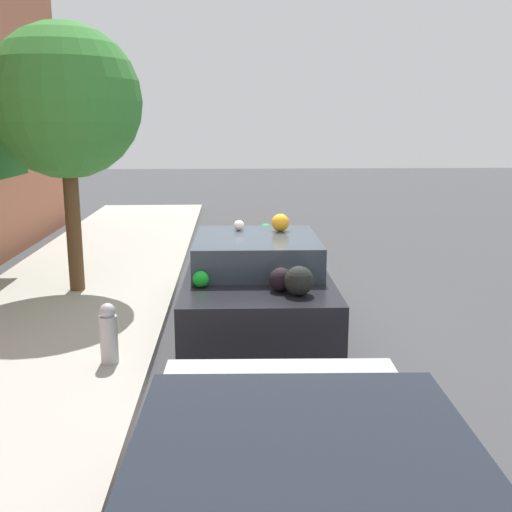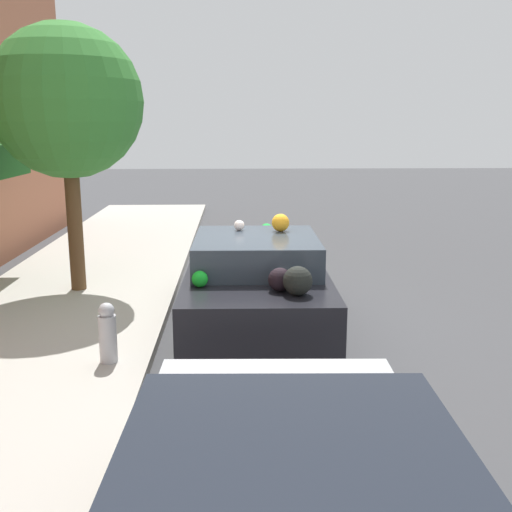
{
  "view_description": "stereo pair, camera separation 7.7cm",
  "coord_description": "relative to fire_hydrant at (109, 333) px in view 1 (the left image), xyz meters",
  "views": [
    {
      "loc": [
        -7.93,
        0.18,
        2.8
      ],
      "look_at": [
        0.0,
        -0.17,
        1.04
      ],
      "focal_mm": 42.0,
      "sensor_mm": 36.0,
      "label": 1
    },
    {
      "loc": [
        -7.94,
        0.1,
        2.8
      ],
      "look_at": [
        0.0,
        -0.17,
        1.04
      ],
      "focal_mm": 42.0,
      "sensor_mm": 36.0,
      "label": 2
    }
  ],
  "objects": [
    {
      "name": "ground_plane",
      "position": [
        1.48,
        -1.56,
        -0.49
      ],
      "size": [
        60.0,
        60.0,
        0.0
      ],
      "primitive_type": "plane",
      "color": "#424244"
    },
    {
      "name": "sidewalk_curb",
      "position": [
        1.48,
        1.14,
        -0.42
      ],
      "size": [
        24.0,
        3.2,
        0.14
      ],
      "color": "#B2ADA3",
      "rests_on": "ground"
    },
    {
      "name": "art_car",
      "position": [
        1.45,
        -1.74,
        0.23
      ],
      "size": [
        3.94,
        1.91,
        1.58
      ],
      "rotation": [
        0.0,
        0.0,
        -0.01
      ],
      "color": "black",
      "rests_on": "ground"
    },
    {
      "name": "street_tree",
      "position": [
        3.12,
        1.13,
        2.62
      ],
      "size": [
        2.36,
        2.36,
        4.17
      ],
      "color": "brown",
      "rests_on": "sidewalk_curb"
    },
    {
      "name": "fire_hydrant",
      "position": [
        0.0,
        0.0,
        0.0
      ],
      "size": [
        0.2,
        0.2,
        0.7
      ],
      "color": "#B2B2B7",
      "rests_on": "sidewalk_curb"
    }
  ]
}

